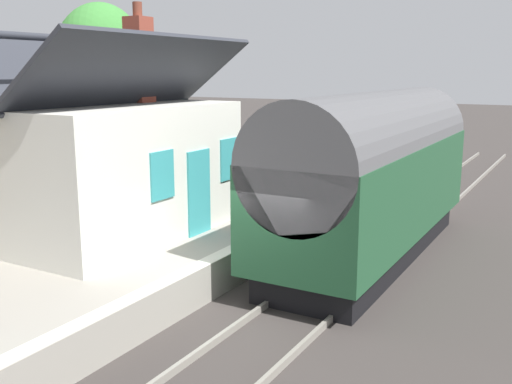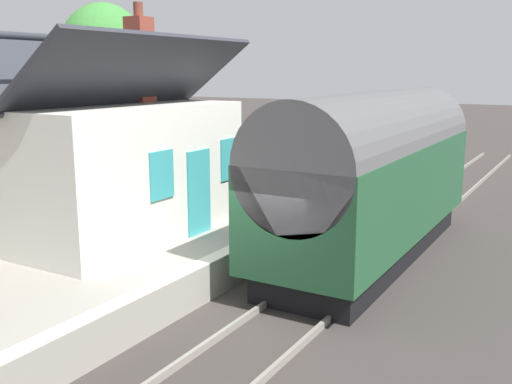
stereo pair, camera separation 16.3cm
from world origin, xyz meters
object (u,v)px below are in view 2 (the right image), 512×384
station_sign_board (303,165)px  tree_far_left (105,63)px  train (373,174)px  planter_edge_near (256,171)px  planter_edge_far (332,165)px  station_building (110,164)px  bench_mid_platform (333,167)px  planter_under_sign (306,167)px  planter_by_door (258,165)px

station_sign_board → tree_far_left: tree_far_left is taller
train → planter_edge_near: bearing=56.5°
train → planter_edge_far: train is taller
station_building → station_sign_board: 5.98m
station_sign_board → tree_far_left: 9.70m
bench_mid_platform → planter_edge_near: (-1.80, 2.28, -0.07)m
train → station_sign_board: size_ratio=6.16×
station_building → tree_far_left: 9.38m
station_sign_board → planter_under_sign: bearing=24.4°
train → planter_by_door: train is taller
planter_by_door → planter_edge_near: planter_edge_near is taller
planter_edge_far → tree_far_left: (-4.50, 7.67, 3.96)m
train → bench_mid_platform: bearing=31.6°
station_building → planter_edge_far: (10.95, -1.35, -1.42)m
train → bench_mid_platform: (5.60, 3.45, -0.91)m
train → station_sign_board: 3.11m
tree_far_left → station_sign_board: bearing=-97.4°
bench_mid_platform → station_building: bearing=167.6°
planter_edge_far → planter_under_sign: planter_under_sign is taller
station_building → tree_far_left: bearing=44.5°
planter_edge_far → station_sign_board: bearing=-165.7°
planter_edge_far → tree_far_left: size_ratio=0.14×
train → planter_by_door: bearing=51.4°
planter_under_sign → tree_far_left: size_ratio=0.13×
station_sign_board → tree_far_left: bearing=82.6°
train → bench_mid_platform: train is taller
bench_mid_platform → tree_far_left: tree_far_left is taller
tree_far_left → bench_mid_platform: bearing=-70.9°
planter_edge_near → station_sign_board: size_ratio=0.48×
station_sign_board → planter_edge_far: bearing=14.3°
bench_mid_platform → planter_edge_far: (1.60, 0.72, -0.17)m
bench_mid_platform → planter_under_sign: planter_under_sign is taller
train → station_building: 6.67m
train → station_building: bearing=124.2°
planter_edge_far → planter_by_door: (-2.05, 2.28, 0.07)m
station_building → bench_mid_platform: station_building is taller
station_building → bench_mid_platform: 9.66m
train → planter_under_sign: bearing=41.0°
station_building → train: bearing=-55.8°
planter_edge_near → bench_mid_platform: bearing=-51.7°
planter_edge_far → station_building: bearing=173.0°
train → planter_edge_far: 8.39m
bench_mid_platform → tree_far_left: bearing=109.1°
station_sign_board → station_building: bearing=152.0°
planter_edge_near → station_sign_board: bearing=-127.2°
station_sign_board → planter_edge_near: bearing=52.8°
planter_under_sign → station_sign_board: bearing=-155.6°
planter_edge_far → planter_by_door: size_ratio=1.50×
train → tree_far_left: 12.48m
tree_far_left → station_building: bearing=-135.5°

